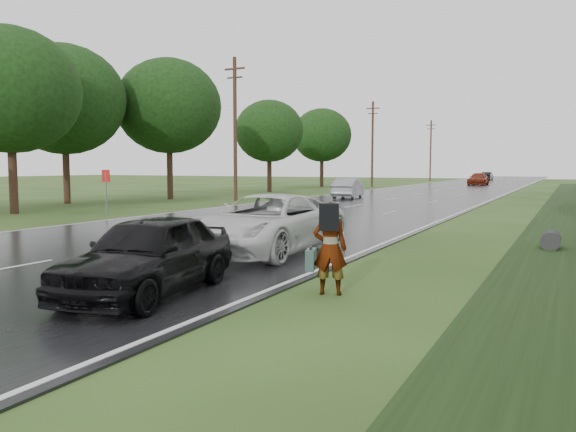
% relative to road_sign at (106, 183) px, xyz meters
% --- Properties ---
extents(road, '(14.00, 180.00, 0.04)m').
position_rel_road_sign_xyz_m(road, '(8.50, 33.00, -1.62)').
color(road, black).
rests_on(road, ground).
extents(edge_stripe_east, '(0.12, 180.00, 0.01)m').
position_rel_road_sign_xyz_m(edge_stripe_east, '(15.25, 33.00, -1.60)').
color(edge_stripe_east, silver).
rests_on(edge_stripe_east, road).
extents(edge_stripe_west, '(0.12, 180.00, 0.01)m').
position_rel_road_sign_xyz_m(edge_stripe_west, '(1.75, 33.00, -1.60)').
color(edge_stripe_west, silver).
rests_on(edge_stripe_west, road).
extents(center_line, '(0.12, 180.00, 0.01)m').
position_rel_road_sign_xyz_m(center_line, '(8.50, 33.00, -1.60)').
color(center_line, silver).
rests_on(center_line, road).
extents(drainage_ditch, '(2.20, 120.00, 0.56)m').
position_rel_road_sign_xyz_m(drainage_ditch, '(20.00, 6.71, -1.61)').
color(drainage_ditch, black).
rests_on(drainage_ditch, ground).
extents(road_sign, '(0.50, 0.06, 2.30)m').
position_rel_road_sign_xyz_m(road_sign, '(0.00, 0.00, 0.00)').
color(road_sign, slate).
rests_on(road_sign, ground).
extents(utility_pole_mid, '(1.60, 0.26, 10.00)m').
position_rel_road_sign_xyz_m(utility_pole_mid, '(-0.70, 13.00, 3.55)').
color(utility_pole_mid, '#392317').
rests_on(utility_pole_mid, ground).
extents(utility_pole_far, '(1.60, 0.26, 10.00)m').
position_rel_road_sign_xyz_m(utility_pole_far, '(-0.70, 43.00, 3.55)').
color(utility_pole_far, '#392317').
rests_on(utility_pole_far, ground).
extents(utility_pole_distant, '(1.60, 0.26, 10.00)m').
position_rel_road_sign_xyz_m(utility_pole_distant, '(-0.70, 73.00, 3.55)').
color(utility_pole_distant, '#392317').
rests_on(utility_pole_distant, ground).
extents(tree_west_b, '(7.20, 7.20, 9.62)m').
position_rel_road_sign_xyz_m(tree_west_b, '(-5.50, -1.00, 4.73)').
color(tree_west_b, '#392317').
rests_on(tree_west_b, ground).
extents(tree_west_c, '(7.80, 7.80, 10.43)m').
position_rel_road_sign_xyz_m(tree_west_c, '(-6.50, 13.00, 5.27)').
color(tree_west_c, '#392317').
rests_on(tree_west_c, ground).
extents(tree_west_d, '(6.60, 6.60, 8.80)m').
position_rel_road_sign_xyz_m(tree_west_d, '(-5.70, 27.00, 4.18)').
color(tree_west_d, '#392317').
rests_on(tree_west_d, ground).
extents(tree_west_e, '(8.00, 8.00, 10.44)m').
position_rel_road_sign_xyz_m(tree_west_e, '(-9.50, 6.00, 5.19)').
color(tree_west_e, '#392317').
rests_on(tree_west_e, ground).
extents(tree_west_f, '(7.00, 7.00, 9.29)m').
position_rel_road_sign_xyz_m(tree_west_f, '(-6.30, 41.00, 4.49)').
color(tree_west_f, '#392317').
rests_on(tree_west_f, ground).
extents(pedestrian, '(0.93, 0.71, 1.80)m').
position_rel_road_sign_xyz_m(pedestrian, '(16.39, -10.67, -0.72)').
color(pedestrian, '#A5998C').
rests_on(pedestrian, ground).
extents(white_pickup, '(2.77, 5.95, 1.65)m').
position_rel_road_sign_xyz_m(white_pickup, '(12.88, -6.82, -0.78)').
color(white_pickup, silver).
rests_on(white_pickup, road).
extents(dark_sedan, '(2.53, 4.75, 1.54)m').
position_rel_road_sign_xyz_m(dark_sedan, '(13.38, -12.34, -0.83)').
color(dark_sedan, black).
rests_on(dark_sedan, road).
extents(silver_sedan, '(2.27, 4.81, 1.52)m').
position_rel_road_sign_xyz_m(silver_sedan, '(5.23, 19.58, -0.84)').
color(silver_sedan, '#989BA1').
rests_on(silver_sedan, road).
extents(far_car_red, '(2.26, 5.36, 1.54)m').
position_rel_road_sign_xyz_m(far_car_red, '(9.50, 55.64, -0.83)').
color(far_car_red, maroon).
rests_on(far_car_red, road).
extents(far_car_dark, '(1.53, 4.37, 1.44)m').
position_rel_road_sign_xyz_m(far_car_dark, '(7.50, 78.97, -0.88)').
color(far_car_dark, black).
rests_on(far_car_dark, road).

